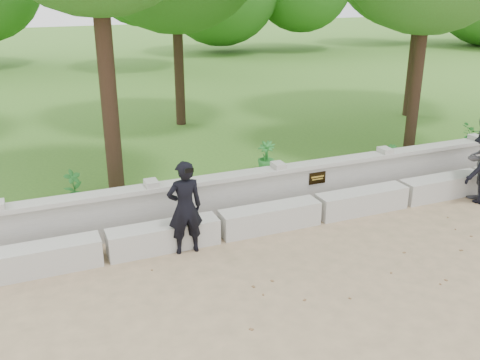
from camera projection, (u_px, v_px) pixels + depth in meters
name	position (u px, v px, depth m)	size (l,w,h in m)	color
ground	(377.00, 266.00, 8.58)	(80.00, 80.00, 0.00)	tan
lawn	(158.00, 95.00, 20.62)	(40.00, 22.00, 0.25)	#3D6924
concrete_bench	(318.00, 209.00, 10.14)	(11.90, 0.45, 0.45)	#BAB7B0
parapet_wall	(300.00, 185.00, 10.66)	(12.50, 0.35, 0.90)	#AFACA5
man_main	(185.00, 208.00, 8.76)	(0.60, 0.54, 1.61)	black
shrub_a	(74.00, 186.00, 10.29)	(0.34, 0.23, 0.65)	#2A7D2F
shrub_b	(392.00, 156.00, 12.24)	(0.29, 0.23, 0.52)	#2A7D2F
shrub_c	(472.00, 136.00, 13.67)	(0.55, 0.47, 0.61)	#2A7D2F
shrub_d	(266.00, 157.00, 11.94)	(0.39, 0.34, 0.69)	#2A7D2F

